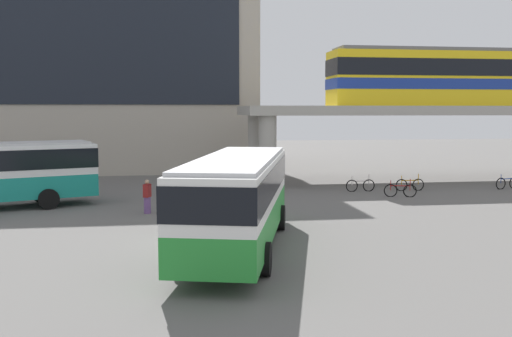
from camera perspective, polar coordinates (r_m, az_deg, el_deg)
ground_plane at (r=31.47m, az=-5.94°, el=-3.09°), size 120.00×120.00×0.00m
station_building at (r=51.75m, az=-18.88°, el=10.76°), size 31.79×14.43×19.23m
elevated_platform at (r=42.17m, az=18.15°, el=4.82°), size 28.17×6.52×5.06m
train at (r=42.91m, az=20.06°, el=8.35°), size 19.48×2.96×3.84m
bus_main at (r=20.01m, az=-1.77°, el=-2.35°), size 5.27×11.32×3.22m
bicycle_red at (r=33.41m, az=13.85°, el=-2.09°), size 1.74×0.53×1.04m
bicycle_blue at (r=38.91m, az=23.26°, el=-1.30°), size 1.76×0.46×1.04m
bicycle_orange at (r=36.12m, az=14.73°, el=-1.53°), size 1.79×0.08×1.04m
bicycle_silver at (r=35.16m, az=10.11°, el=-1.63°), size 1.79×0.13×1.04m
pedestrian_by_bike_rack at (r=27.72m, az=-10.53°, el=-2.80°), size 0.39×0.47×1.58m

